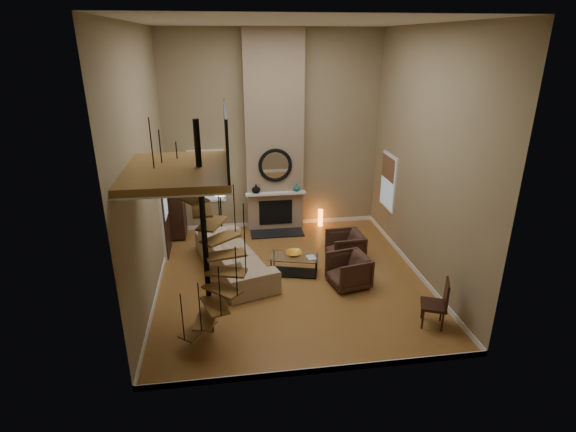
{
  "coord_description": "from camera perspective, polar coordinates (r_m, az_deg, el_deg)",
  "views": [
    {
      "loc": [
        -1.38,
        -9.1,
        5.2
      ],
      "look_at": [
        0.0,
        0.4,
        1.4
      ],
      "focal_mm": 28.0,
      "sensor_mm": 36.0,
      "label": 1
    }
  ],
  "objects": [
    {
      "name": "ceiling",
      "position": [
        9.21,
        0.39,
        23.42
      ],
      "size": [
        6.0,
        6.5,
        0.01
      ],
      "primitive_type": "cube",
      "color": "silver",
      "rests_on": "back_wall"
    },
    {
      "name": "baseboard_front",
      "position": [
        7.92,
        4.0,
        -18.95
      ],
      "size": [
        6.0,
        0.02,
        0.12
      ],
      "primitive_type": "cube",
      "color": "white",
      "rests_on": "ground"
    },
    {
      "name": "vase_left",
      "position": [
        12.57,
        -4.08,
        3.48
      ],
      "size": [
        0.24,
        0.24,
        0.25
      ],
      "primitive_type": "imported",
      "color": "black",
      "rests_on": "mantel"
    },
    {
      "name": "hearth",
      "position": [
        12.84,
        -1.39,
        -2.2
      ],
      "size": [
        1.5,
        0.6,
        0.04
      ],
      "primitive_type": "cube",
      "color": "black",
      "rests_on": "ground"
    },
    {
      "name": "baseboard_back",
      "position": [
        13.44,
        -1.74,
        -0.91
      ],
      "size": [
        6.0,
        0.02,
        0.12
      ],
      "primitive_type": "cube",
      "color": "white",
      "rests_on": "ground"
    },
    {
      "name": "mirror_disc",
      "position": [
        12.46,
        -1.63,
        6.46
      ],
      "size": [
        0.8,
        0.01,
        0.8
      ],
      "primitive_type": "cylinder",
      "rotation": [
        1.57,
        0.0,
        0.0
      ],
      "color": "white",
      "rests_on": "chimney_breast"
    },
    {
      "name": "window_right",
      "position": [
        12.45,
        12.62,
        4.38
      ],
      "size": [
        0.06,
        1.02,
        1.52
      ],
      "color": "white",
      "rests_on": "right_wall"
    },
    {
      "name": "book",
      "position": [
        10.48,
        2.84,
        -5.32
      ],
      "size": [
        0.24,
        0.29,
        0.03
      ],
      "primitive_type": "imported",
      "rotation": [
        0.0,
        0.0,
        0.2
      ],
      "color": "gray",
      "rests_on": "coffee_table"
    },
    {
      "name": "armchair_near",
      "position": [
        11.35,
        7.65,
        -3.89
      ],
      "size": [
        0.9,
        0.88,
        0.78
      ],
      "primitive_type": "imported",
      "rotation": [
        0.0,
        0.0,
        -1.51
      ],
      "color": "#41281E",
      "rests_on": "ground"
    },
    {
      "name": "window_back",
      "position": [
        12.84,
        -10.29,
        5.06
      ],
      "size": [
        1.02,
        0.06,
        1.52
      ],
      "color": "white",
      "rests_on": "back_wall"
    },
    {
      "name": "side_chair",
      "position": [
        9.18,
        18.61,
        -10.3
      ],
      "size": [
        0.62,
        0.62,
        1.0
      ],
      "color": "black",
      "rests_on": "ground"
    },
    {
      "name": "accent_lamp",
      "position": [
        13.36,
        4.13,
        -0.22
      ],
      "size": [
        0.14,
        0.14,
        0.51
      ],
      "primitive_type": "cylinder",
      "color": "orange",
      "rests_on": "ground"
    },
    {
      "name": "chimney_breast",
      "position": [
        12.48,
        -1.78,
        10.26
      ],
      "size": [
        1.6,
        0.38,
        5.5
      ],
      "primitive_type": "cube",
      "color": "#92795F",
      "rests_on": "ground"
    },
    {
      "name": "left_wall",
      "position": [
        9.57,
        -17.81,
        5.71
      ],
      "size": [
        0.02,
        6.5,
        5.5
      ],
      "primitive_type": "cube",
      "color": "#90805D",
      "rests_on": "ground"
    },
    {
      "name": "hutch",
      "position": [
        12.75,
        -13.92,
        1.46
      ],
      "size": [
        0.38,
        0.81,
        1.8
      ],
      "primitive_type": "cube",
      "color": "black",
      "rests_on": "ground"
    },
    {
      "name": "floor_lamp",
      "position": [
        11.91,
        -8.64,
        2.8
      ],
      "size": [
        0.38,
        0.38,
        1.7
      ],
      "color": "black",
      "rests_on": "ground"
    },
    {
      "name": "ground",
      "position": [
        10.58,
        0.31,
        -7.89
      ],
      "size": [
        6.0,
        6.5,
        0.01
      ],
      "primitive_type": "cube",
      "color": "#B07938",
      "rests_on": "ground"
    },
    {
      "name": "spiral_stair",
      "position": [
        8.08,
        -10.35,
        -3.8
      ],
      "size": [
        1.47,
        1.47,
        4.06
      ],
      "color": "black",
      "rests_on": "ground"
    },
    {
      "name": "mantel",
      "position": [
        12.63,
        -1.55,
        2.88
      ],
      "size": [
        1.7,
        0.18,
        0.06
      ],
      "primitive_type": "cube",
      "color": "white",
      "rests_on": "chimney_breast"
    },
    {
      "name": "bowl",
      "position": [
        10.58,
        0.77,
        -4.79
      ],
      "size": [
        0.4,
        0.4,
        0.1
      ],
      "primitive_type": "imported",
      "color": "gold",
      "rests_on": "coffee_table"
    },
    {
      "name": "back_wall",
      "position": [
        12.67,
        -1.88,
        10.43
      ],
      "size": [
        6.0,
        0.02,
        5.5
      ],
      "primitive_type": "cube",
      "color": "#90805D",
      "rests_on": "ground"
    },
    {
      "name": "vase_right",
      "position": [
        12.7,
        1.11,
        3.64
      ],
      "size": [
        0.2,
        0.2,
        0.21
      ],
      "primitive_type": "imported",
      "color": "#195A56",
      "rests_on": "mantel"
    },
    {
      "name": "mirror_frame",
      "position": [
        12.45,
        -1.62,
        6.45
      ],
      "size": [
        0.94,
        0.1,
        0.94
      ],
      "primitive_type": "torus",
      "rotation": [
        1.57,
        0.0,
        0.0
      ],
      "color": "black",
      "rests_on": "chimney_breast"
    },
    {
      "name": "firebox",
      "position": [
        12.91,
        -1.57,
        0.47
      ],
      "size": [
        0.95,
        0.02,
        0.72
      ],
      "primitive_type": "cube",
      "color": "black",
      "rests_on": "chimney_breast"
    },
    {
      "name": "sofa",
      "position": [
        10.79,
        -6.94,
        -5.03
      ],
      "size": [
        1.95,
        3.15,
        0.86
      ],
      "primitive_type": "imported",
      "rotation": [
        0.0,
        0.0,
        1.86
      ],
      "color": "tan",
      "rests_on": "ground"
    },
    {
      "name": "baseboard_left",
      "position": [
        10.58,
        -16.1,
        -8.42
      ],
      "size": [
        0.02,
        6.5,
        0.12
      ],
      "primitive_type": "cube",
      "color": "white",
      "rests_on": "ground"
    },
    {
      "name": "entry_door",
      "position": [
        11.77,
        -15.4,
        0.13
      ],
      "size": [
        0.1,
        1.05,
        2.16
      ],
      "color": "white",
      "rests_on": "ground"
    },
    {
      "name": "loft",
      "position": [
        7.59,
        -13.07,
        6.03
      ],
      "size": [
        1.7,
        2.2,
        1.09
      ],
      "color": "olive",
      "rests_on": "left_wall"
    },
    {
      "name": "front_wall",
      "position": [
        6.49,
        4.63,
        -0.65
      ],
      "size": [
        6.0,
        0.02,
        5.5
      ],
      "primitive_type": "cube",
      "color": "#90805D",
      "rests_on": "ground"
    },
    {
      "name": "right_wall",
      "position": [
        10.39,
        17.06,
        7.01
      ],
      "size": [
        0.02,
        6.5,
        5.5
      ],
      "primitive_type": "cube",
      "color": "#90805D",
      "rests_on": "ground"
    },
    {
      "name": "coffee_table",
      "position": [
        10.64,
        0.81,
        -5.94
      ],
      "size": [
        1.28,
        0.88,
        0.44
      ],
      "color": "silver",
      "rests_on": "ground"
    },
    {
      "name": "baseboard_right",
      "position": [
        11.33,
        15.53,
        -6.25
      ],
      "size": [
        0.02,
        6.5,
        0.12
      ],
      "primitive_type": "cube",
      "color": "white",
      "rests_on": "ground"
    },
    {
      "name": "armchair_far",
      "position": [
        10.25,
        8.08,
        -6.86
      ],
      "size": [
        0.98,
        0.96,
        0.76
      ],
      "primitive_type": "imported",
      "rotation": [
        0.0,
        0.0,
        -1.37
      ],
      "color": "#41281E",
      "rests_on": "ground"
    }
  ]
}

